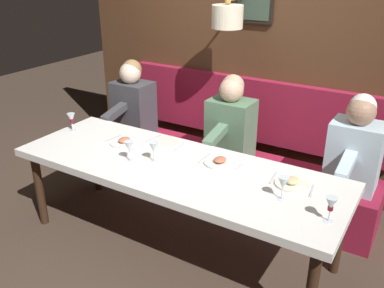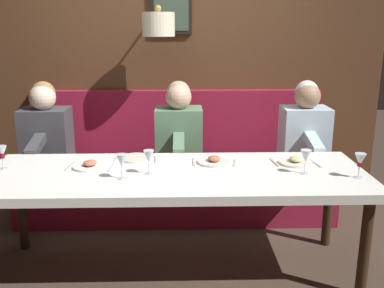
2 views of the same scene
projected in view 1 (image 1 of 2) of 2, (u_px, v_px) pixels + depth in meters
The scene contains 16 objects.
ground_plane at pixel (177, 244), 3.47m from camera, with size 12.00×12.00×0.00m, color #423328.
dining_table at pixel (176, 172), 3.19m from camera, with size 0.90×2.58×0.74m.
banquette_bench at pixel (227, 177), 4.07m from camera, with size 0.52×2.78×0.45m, color maroon.
back_wall_panel at pixel (257, 49), 4.06m from camera, with size 0.59×3.98×2.90m.
diner_nearest at pixel (355, 146), 3.30m from camera, with size 0.60×0.40×0.79m.
diner_near at pixel (231, 121), 3.82m from camera, with size 0.60×0.40×0.79m.
diner_middle at pixel (133, 101), 4.36m from camera, with size 0.60×0.40×0.79m.
place_setting_0 at pixel (220, 162), 3.18m from camera, with size 0.24×0.32×0.05m.
place_setting_1 at pixel (124, 142), 3.53m from camera, with size 0.24×0.32×0.05m.
place_setting_2 at pixel (292, 183), 2.88m from camera, with size 0.24×0.33×0.05m.
place_setting_3 at pixel (166, 142), 3.54m from camera, with size 0.24×0.32×0.01m.
wine_glass_0 at pixel (283, 184), 2.67m from camera, with size 0.07×0.07×0.16m.
wine_glass_1 at pixel (71, 119), 3.75m from camera, with size 0.07×0.07×0.16m.
wine_glass_2 at pixel (129, 147), 3.18m from camera, with size 0.07×0.07×0.16m.
wine_glass_3 at pixel (331, 205), 2.44m from camera, with size 0.07×0.07×0.16m.
wine_glass_4 at pixel (154, 148), 3.17m from camera, with size 0.07×0.07×0.16m.
Camera 1 is at (-2.36, -1.58, 2.17)m, focal length 39.14 mm.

